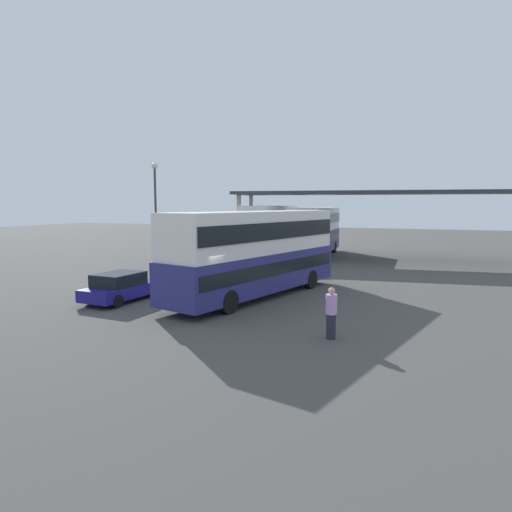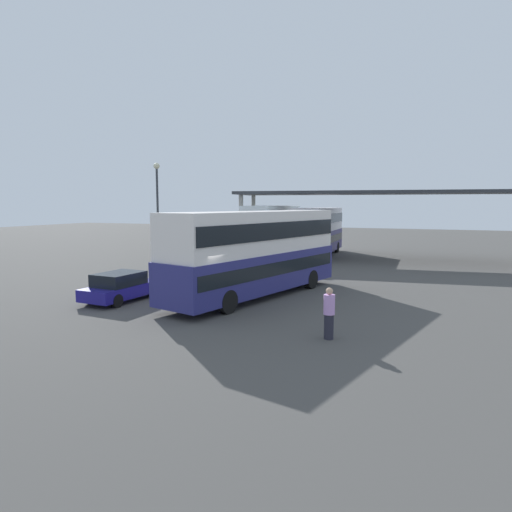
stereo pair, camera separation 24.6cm
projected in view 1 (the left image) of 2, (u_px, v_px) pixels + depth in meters
The scene contains 8 objects.
ground_plane at pixel (202, 311), 18.94m from camera, with size 140.00×140.00×0.00m, color #474543.
double_decker_main at pixel (256, 250), 21.69m from camera, with size 5.26×11.45×4.16m.
parked_hatchback at pixel (121, 287), 20.82m from camera, with size 2.01×4.04×1.35m.
double_decker_near_canopy at pixel (271, 228), 39.31m from camera, with size 3.08×11.06×4.38m.
double_decker_mid_row at pixel (315, 230), 39.19m from camera, with size 2.75×10.23×4.17m.
depot_canopy at pixel (377, 196), 35.92m from camera, with size 23.70×7.66×5.55m.
lamppost_tall at pixel (155, 201), 32.90m from camera, with size 0.44×0.44×7.50m.
pedestrian_waiting at pixel (331, 313), 14.97m from camera, with size 0.38×0.38×1.75m.
Camera 1 is at (8.79, -16.49, 4.50)m, focal length 31.42 mm.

